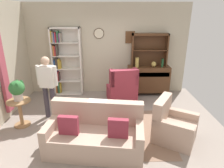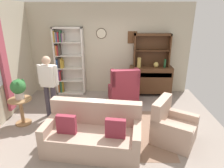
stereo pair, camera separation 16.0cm
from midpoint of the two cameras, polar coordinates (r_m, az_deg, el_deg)
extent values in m
cube|color=gray|center=(4.82, -0.29, -11.62)|extent=(5.40, 4.60, 0.02)
cube|color=#BCB299|center=(6.33, 0.17, 9.90)|extent=(5.00, 0.06, 2.80)
cylinder|color=beige|center=(6.22, -2.36, 14.37)|extent=(0.28, 0.03, 0.28)
torus|color=#382314|center=(6.22, -2.36, 14.37)|extent=(0.31, 0.02, 0.31)
cube|color=brown|center=(6.24, 6.63, 13.24)|extent=(0.28, 0.03, 0.36)
cube|color=#B24756|center=(5.27, -27.90, 4.90)|extent=(0.08, 0.24, 2.30)
cube|color=#846651|center=(4.56, 2.20, -13.47)|extent=(2.30, 1.94, 0.01)
cube|color=silver|center=(6.46, -15.17, 6.24)|extent=(0.04, 0.30, 2.10)
cube|color=silver|center=(6.27, -7.56, 6.37)|extent=(0.04, 0.30, 2.10)
cube|color=silver|center=(6.19, -12.09, 15.60)|extent=(0.90, 0.30, 0.04)
cube|color=silver|center=(6.67, -10.82, -2.31)|extent=(0.90, 0.30, 0.04)
cube|color=silver|center=(6.49, -11.16, 6.62)|extent=(0.90, 0.01, 2.10)
cube|color=silver|center=(6.52, -11.06, 1.14)|extent=(0.86, 0.30, 0.02)
cube|color=#CC7233|center=(6.69, -14.23, -1.16)|extent=(0.03, 0.14, 0.23)
cube|color=#3F3833|center=(6.66, -13.96, -0.75)|extent=(0.02, 0.15, 0.34)
cube|color=#337247|center=(6.65, -13.62, -0.69)|extent=(0.04, 0.18, 0.35)
cube|color=gold|center=(6.64, -13.26, -0.78)|extent=(0.04, 0.12, 0.33)
cube|color=silver|center=(6.40, -11.30, 4.56)|extent=(0.86, 0.30, 0.02)
cube|color=#284C8C|center=(6.55, -14.57, 2.39)|extent=(0.03, 0.22, 0.29)
cube|color=#723F7F|center=(6.53, -14.24, 2.52)|extent=(0.04, 0.20, 0.33)
cube|color=#B22D33|center=(6.53, -13.88, 2.36)|extent=(0.03, 0.24, 0.29)
cube|color=#3F3833|center=(6.52, -13.56, 2.25)|extent=(0.02, 0.10, 0.26)
cube|color=silver|center=(6.31, -11.55, 8.09)|extent=(0.86, 0.30, 0.02)
cube|color=#284C8C|center=(6.44, -14.81, 5.69)|extent=(0.04, 0.12, 0.27)
cube|color=#3F3833|center=(6.42, -14.39, 5.98)|extent=(0.04, 0.11, 0.33)
cube|color=#3F3833|center=(6.41, -14.06, 6.00)|extent=(0.03, 0.11, 0.33)
cube|color=gold|center=(6.40, -13.64, 5.85)|extent=(0.04, 0.19, 0.30)
cube|color=gold|center=(6.40, -13.24, 5.60)|extent=(0.03, 0.18, 0.24)
cube|color=silver|center=(6.24, -11.81, 11.72)|extent=(0.86, 0.30, 0.02)
cube|color=gray|center=(6.36, -15.25, 9.31)|extent=(0.02, 0.23, 0.29)
cube|color=#CC7233|center=(6.35, -14.96, 9.41)|extent=(0.03, 0.21, 0.31)
cube|color=#B22D33|center=(6.34, -14.56, 9.37)|extent=(0.03, 0.21, 0.30)
cube|color=#3F3833|center=(6.32, -14.15, 9.63)|extent=(0.04, 0.21, 0.35)
cube|color=gold|center=(6.30, -15.58, 13.07)|extent=(0.02, 0.20, 0.32)
cube|color=gray|center=(6.29, -15.22, 12.98)|extent=(0.04, 0.16, 0.30)
cube|color=#284C8C|center=(6.28, -14.82, 12.85)|extent=(0.04, 0.15, 0.27)
cube|color=#B22D33|center=(6.27, -14.47, 13.02)|extent=(0.04, 0.20, 0.30)
cube|color=#723F7F|center=(6.26, -14.17, 12.86)|extent=(0.02, 0.13, 0.26)
cube|color=#337247|center=(6.25, -13.89, 13.23)|extent=(0.03, 0.20, 0.34)
cube|color=#723F7F|center=(6.24, -13.45, 12.87)|extent=(0.04, 0.17, 0.25)
cube|color=gray|center=(6.23, -13.11, 12.97)|extent=(0.03, 0.23, 0.27)
cube|color=#4C2D19|center=(6.39, 11.69, 1.34)|extent=(1.30, 0.45, 0.82)
cube|color=#4C2D19|center=(6.31, 6.30, -3.07)|extent=(0.06, 0.06, 0.10)
cube|color=#4C2D19|center=(6.53, 16.86, -3.04)|extent=(0.06, 0.06, 0.10)
cube|color=#4C2D19|center=(6.63, 6.05, -1.88)|extent=(0.06, 0.06, 0.10)
cube|color=#4C2D19|center=(6.84, 16.12, -1.89)|extent=(0.06, 0.06, 0.10)
cube|color=#3D2414|center=(6.13, 12.18, 2.49)|extent=(1.20, 0.01, 0.14)
cube|color=#4C2D19|center=(6.17, 7.25, 9.66)|extent=(0.04, 0.26, 1.00)
cube|color=#4C2D19|center=(6.37, 16.90, 9.29)|extent=(0.04, 0.26, 1.00)
cube|color=#4C2D19|center=(6.18, 12.48, 13.79)|extent=(1.10, 0.26, 0.06)
cube|color=#4C2D19|center=(6.25, 12.16, 9.51)|extent=(1.06, 0.26, 0.02)
cube|color=#4C2D19|center=(6.37, 11.95, 9.72)|extent=(1.10, 0.01, 1.00)
cylinder|color=tan|center=(6.10, 8.57, 6.11)|extent=(0.11, 0.11, 0.30)
ellipsoid|color=tan|center=(6.22, 13.30, 5.45)|extent=(0.15, 0.15, 0.17)
cylinder|color=#194223|center=(6.25, 15.72, 5.74)|extent=(0.07, 0.07, 0.26)
cube|color=tan|center=(3.94, -4.35, -15.96)|extent=(1.89, 1.07, 0.42)
cube|color=tan|center=(3.96, -3.49, -7.96)|extent=(1.81, 0.43, 0.48)
cube|color=tan|center=(4.12, -16.03, -13.40)|extent=(0.25, 0.86, 0.60)
cube|color=tan|center=(3.81, 8.38, -15.84)|extent=(0.25, 0.86, 0.60)
cube|color=maroon|center=(3.74, -11.80, -11.32)|extent=(0.37, 0.15, 0.36)
cube|color=maroon|center=(3.55, 2.32, -12.68)|extent=(0.37, 0.15, 0.36)
cube|color=white|center=(3.86, -3.57, -4.79)|extent=(0.38, 0.22, 0.00)
cube|color=tan|center=(4.38, 18.48, -13.14)|extent=(1.06, 1.04, 0.40)
cube|color=tan|center=(4.22, 15.19, -7.17)|extent=(0.54, 0.74, 0.48)
cube|color=tan|center=(4.08, 17.49, -14.36)|extent=(0.74, 0.52, 0.55)
cube|color=tan|center=(4.60, 19.57, -10.47)|extent=(0.74, 0.52, 0.55)
cube|color=maroon|center=(5.91, 3.90, -2.97)|extent=(0.90, 0.92, 0.42)
cube|color=maroon|center=(5.45, 4.69, 0.89)|extent=(0.80, 0.33, 0.63)
cube|color=maroon|center=(5.54, 8.06, 2.11)|extent=(0.15, 0.29, 0.44)
cube|color=maroon|center=(5.39, 1.10, 1.80)|extent=(0.15, 0.29, 0.44)
cylinder|color=#997047|center=(4.99, -24.24, -4.13)|extent=(0.52, 0.52, 0.03)
cylinder|color=#997047|center=(5.12, -23.73, -7.40)|extent=(0.08, 0.08, 0.61)
cylinder|color=#997047|center=(5.25, -23.29, -10.22)|extent=(0.36, 0.36, 0.03)
cylinder|color=beige|center=(4.97, -24.27, -3.07)|extent=(0.20, 0.20, 0.16)
sphere|color=#2D6B33|center=(4.89, -24.64, -0.72)|extent=(0.34, 0.34, 0.34)
ellipsoid|color=#2D6B33|center=(4.99, -24.38, 0.18)|extent=(0.10, 0.06, 0.24)
ellipsoid|color=#2D6B33|center=(4.92, -23.43, 0.05)|extent=(0.10, 0.06, 0.24)
ellipsoid|color=#2D6B33|center=(4.81, -25.75, -0.73)|extent=(0.10, 0.06, 0.24)
ellipsoid|color=#2D6B33|center=(4.77, -24.58, -0.72)|extent=(0.10, 0.06, 0.24)
cylinder|color=#38333D|center=(5.23, -17.24, -4.68)|extent=(0.14, 0.14, 0.82)
cylinder|color=#38333D|center=(5.15, -15.47, -4.89)|extent=(0.14, 0.14, 0.82)
cube|color=silver|center=(4.95, -17.12, 2.27)|extent=(0.37, 0.26, 0.52)
sphere|color=tan|center=(4.86, -17.58, 6.54)|extent=(0.23, 0.23, 0.20)
cylinder|color=silver|center=(5.05, -19.35, 2.67)|extent=(0.09, 0.09, 0.48)
cylinder|color=silver|center=(4.85, -14.85, 2.43)|extent=(0.09, 0.09, 0.48)
cube|color=#4C2D19|center=(4.62, -0.46, -7.20)|extent=(0.80, 0.50, 0.03)
cube|color=#4C2D19|center=(4.55, -5.27, -10.75)|extent=(0.05, 0.05, 0.39)
cube|color=#4C2D19|center=(4.53, 4.24, -10.86)|extent=(0.05, 0.05, 0.39)
cube|color=#4C2D19|center=(4.93, -4.73, -8.13)|extent=(0.05, 0.05, 0.39)
cube|color=#4C2D19|center=(4.91, 3.98, -8.22)|extent=(0.05, 0.05, 0.39)
cube|color=#B22D33|center=(4.54, 0.59, -7.35)|extent=(0.16, 0.13, 0.02)
cube|color=#B22D33|center=(4.53, 0.66, -6.99)|extent=(0.19, 0.14, 0.03)
cube|color=#723F7F|center=(4.52, 0.46, -6.63)|extent=(0.20, 0.12, 0.03)
cube|color=#CC7233|center=(4.50, 0.54, -6.41)|extent=(0.20, 0.14, 0.02)
camera|label=1|loc=(0.08, -89.00, 0.37)|focal=31.70mm
camera|label=2|loc=(0.08, 91.00, -0.37)|focal=31.70mm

